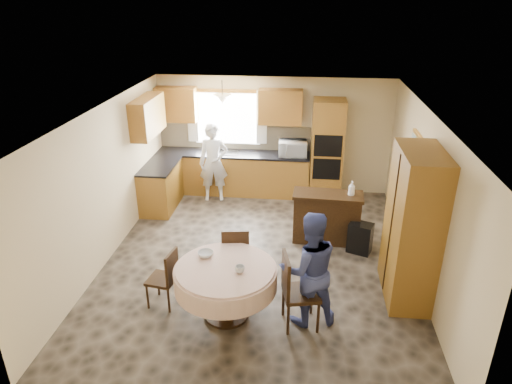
{
  "coord_description": "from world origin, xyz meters",
  "views": [
    {
      "loc": [
        0.66,
        -6.48,
        4.13
      ],
      "look_at": [
        -0.08,
        0.3,
        1.09
      ],
      "focal_mm": 32.0,
      "sensor_mm": 36.0,
      "label": 1
    }
  ],
  "objects_px": {
    "chair_back": "(236,253)",
    "chair_right": "(295,288)",
    "sideboard": "(326,219)",
    "person_sink": "(214,163)",
    "cupboard": "(413,227)",
    "dining_table": "(226,278)",
    "oven_tower": "(327,150)",
    "person_dining": "(309,269)",
    "chair_left": "(166,276)"
  },
  "relations": [
    {
      "from": "cupboard",
      "to": "oven_tower",
      "type": "bearing_deg",
      "value": 107.57
    },
    {
      "from": "chair_right",
      "to": "chair_left",
      "type": "bearing_deg",
      "value": 70.41
    },
    {
      "from": "oven_tower",
      "to": "person_dining",
      "type": "xyz_separation_m",
      "value": [
        -0.35,
        -4.13,
        -0.25
      ]
    },
    {
      "from": "chair_left",
      "to": "chair_back",
      "type": "xyz_separation_m",
      "value": [
        0.89,
        0.61,
        0.06
      ]
    },
    {
      "from": "sideboard",
      "to": "person_sink",
      "type": "xyz_separation_m",
      "value": [
        -2.31,
        1.53,
        0.4
      ]
    },
    {
      "from": "chair_back",
      "to": "chair_right",
      "type": "relative_size",
      "value": 0.92
    },
    {
      "from": "oven_tower",
      "to": "chair_right",
      "type": "relative_size",
      "value": 2.0
    },
    {
      "from": "sideboard",
      "to": "cupboard",
      "type": "relative_size",
      "value": 0.54
    },
    {
      "from": "sideboard",
      "to": "chair_right",
      "type": "xyz_separation_m",
      "value": [
        -0.49,
        -2.32,
        0.16
      ]
    },
    {
      "from": "cupboard",
      "to": "person_dining",
      "type": "relative_size",
      "value": 1.37
    },
    {
      "from": "dining_table",
      "to": "person_sink",
      "type": "height_order",
      "value": "person_sink"
    },
    {
      "from": "oven_tower",
      "to": "chair_back",
      "type": "relative_size",
      "value": 2.18
    },
    {
      "from": "sideboard",
      "to": "cupboard",
      "type": "bearing_deg",
      "value": -50.11
    },
    {
      "from": "oven_tower",
      "to": "cupboard",
      "type": "distance_m",
      "value": 3.55
    },
    {
      "from": "sideboard",
      "to": "chair_back",
      "type": "height_order",
      "value": "chair_back"
    },
    {
      "from": "oven_tower",
      "to": "cupboard",
      "type": "xyz_separation_m",
      "value": [
        1.07,
        -3.38,
        0.05
      ]
    },
    {
      "from": "oven_tower",
      "to": "cupboard",
      "type": "height_order",
      "value": "cupboard"
    },
    {
      "from": "chair_back",
      "to": "dining_table",
      "type": "bearing_deg",
      "value": 80.0
    },
    {
      "from": "oven_tower",
      "to": "person_dining",
      "type": "height_order",
      "value": "oven_tower"
    },
    {
      "from": "cupboard",
      "to": "chair_back",
      "type": "height_order",
      "value": "cupboard"
    },
    {
      "from": "cupboard",
      "to": "chair_back",
      "type": "xyz_separation_m",
      "value": [
        -2.5,
        -0.03,
        -0.57
      ]
    },
    {
      "from": "chair_left",
      "to": "person_dining",
      "type": "distance_m",
      "value": 2.0
    },
    {
      "from": "oven_tower",
      "to": "sideboard",
      "type": "bearing_deg",
      "value": -90.95
    },
    {
      "from": "sideboard",
      "to": "person_sink",
      "type": "distance_m",
      "value": 2.8
    },
    {
      "from": "chair_back",
      "to": "chair_right",
      "type": "bearing_deg",
      "value": 128.56
    },
    {
      "from": "oven_tower",
      "to": "chair_left",
      "type": "bearing_deg",
      "value": -119.98
    },
    {
      "from": "person_sink",
      "to": "cupboard",
      "type": "bearing_deg",
      "value": -51.99
    },
    {
      "from": "chair_left",
      "to": "chair_back",
      "type": "relative_size",
      "value": 0.9
    },
    {
      "from": "sideboard",
      "to": "person_dining",
      "type": "relative_size",
      "value": 0.74
    },
    {
      "from": "oven_tower",
      "to": "dining_table",
      "type": "xyz_separation_m",
      "value": [
        -1.45,
        -4.17,
        -0.45
      ]
    },
    {
      "from": "chair_left",
      "to": "person_sink",
      "type": "distance_m",
      "value": 3.64
    },
    {
      "from": "oven_tower",
      "to": "chair_back",
      "type": "bearing_deg",
      "value": -112.75
    },
    {
      "from": "sideboard",
      "to": "person_dining",
      "type": "distance_m",
      "value": 2.27
    },
    {
      "from": "oven_tower",
      "to": "dining_table",
      "type": "height_order",
      "value": "oven_tower"
    },
    {
      "from": "cupboard",
      "to": "person_dining",
      "type": "distance_m",
      "value": 1.64
    },
    {
      "from": "person_sink",
      "to": "person_dining",
      "type": "height_order",
      "value": "person_sink"
    },
    {
      "from": "sideboard",
      "to": "chair_back",
      "type": "xyz_separation_m",
      "value": [
        -1.4,
        -1.49,
        0.11
      ]
    },
    {
      "from": "chair_left",
      "to": "sideboard",
      "type": "bearing_deg",
      "value": 142.01
    },
    {
      "from": "cupboard",
      "to": "dining_table",
      "type": "distance_m",
      "value": 2.68
    },
    {
      "from": "sideboard",
      "to": "chair_back",
      "type": "relative_size",
      "value": 1.23
    },
    {
      "from": "oven_tower",
      "to": "cupboard",
      "type": "bearing_deg",
      "value": -72.43
    },
    {
      "from": "oven_tower",
      "to": "chair_back",
      "type": "height_order",
      "value": "oven_tower"
    },
    {
      "from": "sideboard",
      "to": "person_dining",
      "type": "bearing_deg",
      "value": -95.32
    },
    {
      "from": "cupboard",
      "to": "dining_table",
      "type": "bearing_deg",
      "value": -162.62
    },
    {
      "from": "chair_back",
      "to": "person_sink",
      "type": "distance_m",
      "value": 3.16
    },
    {
      "from": "chair_right",
      "to": "oven_tower",
      "type": "bearing_deg",
      "value": -19.29
    },
    {
      "from": "dining_table",
      "to": "person_dining",
      "type": "height_order",
      "value": "person_dining"
    },
    {
      "from": "chair_right",
      "to": "person_sink",
      "type": "height_order",
      "value": "person_sink"
    },
    {
      "from": "oven_tower",
      "to": "chair_left",
      "type": "height_order",
      "value": "oven_tower"
    },
    {
      "from": "sideboard",
      "to": "person_sink",
      "type": "bearing_deg",
      "value": 149.38
    }
  ]
}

